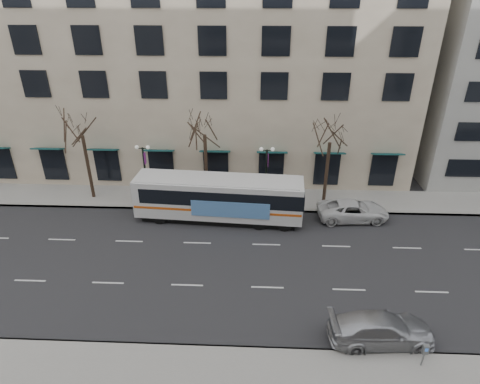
# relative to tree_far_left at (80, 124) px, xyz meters

# --- Properties ---
(ground) EXTENTS (160.00, 160.00, 0.00)m
(ground) POSITION_rel_tree_far_left_xyz_m (10.00, -8.80, -6.70)
(ground) COLOR black
(ground) RESTS_ON ground
(sidewalk_far) EXTENTS (80.00, 4.00, 0.15)m
(sidewalk_far) POSITION_rel_tree_far_left_xyz_m (15.00, 0.20, -6.62)
(sidewalk_far) COLOR gray
(sidewalk_far) RESTS_ON ground
(building_hotel) EXTENTS (40.00, 20.00, 24.00)m
(building_hotel) POSITION_rel_tree_far_left_xyz_m (8.00, 12.20, 5.30)
(building_hotel) COLOR tan
(building_hotel) RESTS_ON ground
(tree_far_left) EXTENTS (3.60, 3.60, 8.34)m
(tree_far_left) POSITION_rel_tree_far_left_xyz_m (0.00, 0.00, 0.00)
(tree_far_left) COLOR black
(tree_far_left) RESTS_ON ground
(tree_far_mid) EXTENTS (3.60, 3.60, 8.55)m
(tree_far_mid) POSITION_rel_tree_far_left_xyz_m (10.00, 0.00, 0.21)
(tree_far_mid) COLOR black
(tree_far_mid) RESTS_ON ground
(tree_far_right) EXTENTS (3.60, 3.60, 8.06)m
(tree_far_right) POSITION_rel_tree_far_left_xyz_m (20.00, 0.00, -0.28)
(tree_far_right) COLOR black
(tree_far_right) RESTS_ON ground
(lamp_post_left) EXTENTS (1.22, 0.45, 5.21)m
(lamp_post_left) POSITION_rel_tree_far_left_xyz_m (5.01, -0.60, -3.75)
(lamp_post_left) COLOR black
(lamp_post_left) RESTS_ON ground
(lamp_post_right) EXTENTS (1.22, 0.45, 5.21)m
(lamp_post_right) POSITION_rel_tree_far_left_xyz_m (15.01, -0.60, -3.75)
(lamp_post_right) COLOR black
(lamp_post_right) RESTS_ON ground
(city_bus) EXTENTS (13.19, 3.71, 3.53)m
(city_bus) POSITION_rel_tree_far_left_xyz_m (11.39, -3.01, -4.77)
(city_bus) COLOR silver
(city_bus) RESTS_ON ground
(silver_car) EXTENTS (5.62, 2.61, 1.59)m
(silver_car) POSITION_rel_tree_far_left_xyz_m (20.80, -15.00, -5.90)
(silver_car) COLOR #A8AAB0
(silver_car) RESTS_ON ground
(white_pickup) EXTENTS (5.71, 2.92, 1.54)m
(white_pickup) POSITION_rel_tree_far_left_xyz_m (21.89, -2.60, -5.93)
(white_pickup) COLOR silver
(white_pickup) RESTS_ON ground
(pay_station) EXTENTS (0.29, 0.19, 1.33)m
(pay_station) POSITION_rel_tree_far_left_xyz_m (22.37, -16.61, -5.59)
(pay_station) COLOR slate
(pay_station) RESTS_ON sidewalk_near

